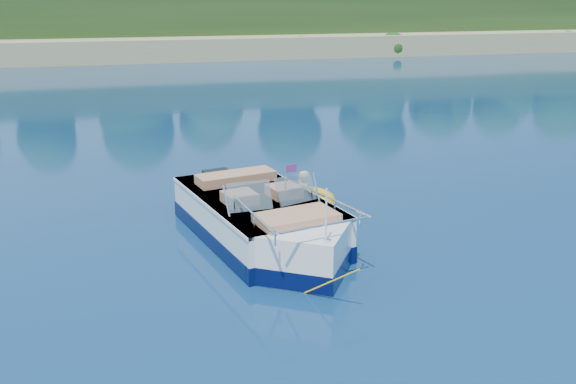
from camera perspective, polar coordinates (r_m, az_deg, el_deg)
name	(u,v)px	position (r m, az deg, el deg)	size (l,w,h in m)	color
ground	(389,273)	(11.44, 8.94, -7.14)	(160.00, 160.00, 0.00)	#091C3F
shoreline	(159,24)	(73.49, -11.38, 14.42)	(170.00, 59.00, 6.00)	#9E8C5B
motorboat	(266,225)	(12.40, -2.00, -2.97)	(2.97, 5.90, 2.00)	white
tow_tube	(306,201)	(14.74, 1.58, -0.78)	(1.45, 1.45, 0.36)	#F1AE09
boy	(303,206)	(14.65, 1.31, -1.27)	(0.48, 0.32, 1.32)	tan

